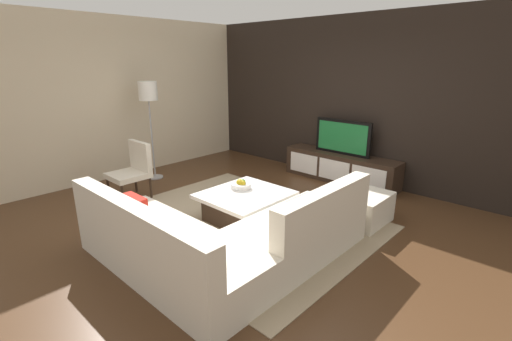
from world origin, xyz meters
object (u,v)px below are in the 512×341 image
(media_console, at_px, (340,168))
(television, at_px, (343,137))
(sectional_couch, at_px, (223,240))
(accent_chair_near, at_px, (133,167))
(coffee_table, at_px, (245,206))
(fruit_bowl, at_px, (241,185))
(floor_lamp, at_px, (148,97))
(ottoman, at_px, (359,207))

(media_console, height_order, television, television)
(sectional_couch, relative_size, accent_chair_near, 2.77)
(television, height_order, coffee_table, television)
(sectional_couch, height_order, coffee_table, sectional_couch)
(sectional_couch, distance_m, coffee_table, 1.12)
(fruit_bowl, bearing_deg, floor_lamp, 178.51)
(television, bearing_deg, fruit_bowl, -97.21)
(sectional_couch, bearing_deg, fruit_bowl, 127.12)
(sectional_couch, height_order, ottoman, sectional_couch)
(coffee_table, relative_size, floor_lamp, 0.62)
(television, distance_m, fruit_bowl, 2.25)
(floor_lamp, bearing_deg, fruit_bowl, -1.49)
(sectional_couch, distance_m, floor_lamp, 3.47)
(coffee_table, height_order, floor_lamp, floor_lamp)
(sectional_couch, distance_m, ottoman, 2.01)
(television, distance_m, ottoman, 1.75)
(television, height_order, ottoman, television)
(ottoman, xyz_separation_m, fruit_bowl, (-1.31, -0.91, 0.23))
(coffee_table, distance_m, ottoman, 1.51)
(accent_chair_near, xyz_separation_m, ottoman, (2.97, 1.58, -0.29))
(television, bearing_deg, sectional_couch, -81.08)
(media_console, bearing_deg, sectional_couch, -81.08)
(ottoman, bearing_deg, fruit_bowl, -145.25)
(media_console, bearing_deg, accent_chair_near, -124.13)
(sectional_couch, distance_m, accent_chair_near, 2.49)
(ottoman, distance_m, fruit_bowl, 1.61)
(sectional_couch, bearing_deg, ottoman, 75.05)
(television, distance_m, floor_lamp, 3.41)
(media_console, height_order, coffee_table, media_console)
(television, bearing_deg, ottoman, -51.53)
(coffee_table, height_order, fruit_bowl, fruit_bowl)
(coffee_table, distance_m, accent_chair_near, 1.95)
(sectional_couch, relative_size, fruit_bowl, 8.60)
(media_console, xyz_separation_m, coffee_table, (-0.10, -2.30, -0.05))
(media_console, relative_size, fruit_bowl, 7.37)
(sectional_couch, relative_size, floor_lamp, 1.40)
(fruit_bowl, bearing_deg, coffee_table, -29.06)
(media_console, height_order, ottoman, media_console)
(television, height_order, floor_lamp, floor_lamp)
(media_console, xyz_separation_m, floor_lamp, (-2.57, -2.14, 1.20))
(television, xyz_separation_m, accent_chair_near, (-1.95, -2.87, -0.31))
(sectional_couch, bearing_deg, media_console, 98.92)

